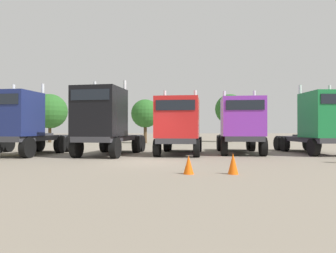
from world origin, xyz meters
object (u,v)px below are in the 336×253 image
(traffic_cone_mid, at_px, (233,164))
(semi_truck_green, at_px, (321,123))
(semi_truck_black, at_px, (104,121))
(semi_truck_purple, at_px, (241,125))
(traffic_cone_near, at_px, (189,165))
(semi_truck_navy, at_px, (22,123))
(semi_truck_red, at_px, (179,126))

(traffic_cone_mid, bearing_deg, semi_truck_green, 43.15)
(semi_truck_black, height_order, semi_truck_green, semi_truck_black)
(semi_truck_purple, xyz_separation_m, traffic_cone_near, (-4.56, -7.97, -1.49))
(semi_truck_green, distance_m, traffic_cone_near, 11.86)
(semi_truck_navy, height_order, traffic_cone_mid, semi_truck_navy)
(semi_truck_black, distance_m, semi_truck_purple, 8.27)
(semi_truck_navy, distance_m, traffic_cone_near, 11.67)
(semi_truck_black, height_order, semi_truck_purple, semi_truck_black)
(semi_truck_black, height_order, traffic_cone_near, semi_truck_black)
(traffic_cone_mid, bearing_deg, semi_truck_red, 96.28)
(semi_truck_red, bearing_deg, semi_truck_purple, 107.68)
(semi_truck_navy, relative_size, semi_truck_black, 0.93)
(semi_truck_red, bearing_deg, traffic_cone_near, 7.93)
(semi_truck_black, distance_m, semi_truck_green, 13.01)
(semi_truck_black, bearing_deg, semi_truck_navy, -80.52)
(semi_truck_navy, xyz_separation_m, traffic_cone_mid, (9.96, -8.07, -1.53))
(semi_truck_green, bearing_deg, semi_truck_navy, -89.26)
(semi_truck_green, relative_size, traffic_cone_near, 9.82)
(semi_truck_black, bearing_deg, semi_truck_green, 104.86)
(traffic_cone_near, bearing_deg, semi_truck_navy, 136.92)
(semi_truck_purple, height_order, traffic_cone_mid, semi_truck_purple)
(semi_truck_purple, bearing_deg, semi_truck_red, -73.44)
(semi_truck_red, relative_size, traffic_cone_mid, 9.33)
(traffic_cone_mid, bearing_deg, semi_truck_black, 124.61)
(semi_truck_purple, relative_size, traffic_cone_mid, 9.20)
(semi_truck_navy, relative_size, semi_truck_red, 0.93)
(semi_truck_navy, bearing_deg, semi_truck_red, 102.53)
(semi_truck_navy, xyz_separation_m, semi_truck_green, (17.77, -0.75, 0.04))
(semi_truck_red, bearing_deg, traffic_cone_mid, 19.11)
(semi_truck_navy, height_order, semi_truck_purple, semi_truck_navy)
(semi_truck_red, bearing_deg, semi_truck_black, -73.61)
(semi_truck_navy, relative_size, traffic_cone_near, 9.72)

